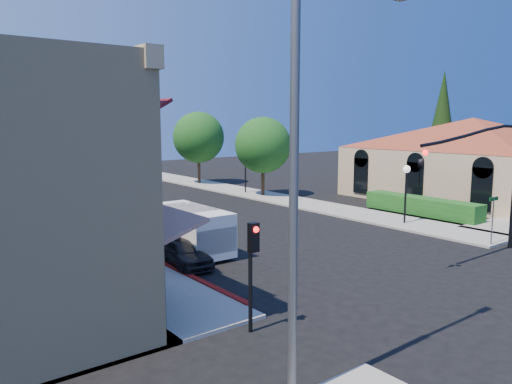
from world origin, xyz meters
TOP-DOWN VIEW (x-y plane):
  - ground at (0.00, 0.00)m, footprint 120.00×120.00m
  - sidewalk_left at (-8.75, 27.00)m, footprint 3.50×50.00m
  - sidewalk_right at (8.75, 27.00)m, footprint 3.50×50.00m
  - curb_red_strip at (-6.90, 8.00)m, footprint 0.25×10.00m
  - mission_building at (21.99, 11.50)m, footprint 30.12×30.12m
  - hedge at (11.70, 9.00)m, footprint 1.40×8.00m
  - conifer_far at (28.00, 18.00)m, footprint 3.20×3.20m
  - street_tree_a at (8.80, 22.00)m, footprint 4.56×4.56m
  - street_tree_b at (8.80, 32.00)m, footprint 4.94×4.94m
  - signal_mast_arm at (5.86, 1.50)m, footprint 8.01×0.39m
  - secondary_signal at (-8.00, 1.41)m, footprint 0.28×0.42m
  - cobra_streetlight at (-9.15, -2.00)m, footprint 3.60×0.25m
  - street_name_sign at (7.50, 2.20)m, footprint 0.80×0.06m
  - lamppost_left_near at (-8.50, 8.00)m, footprint 0.44×0.44m
  - lamppost_left_far at (-8.50, 22.00)m, footprint 0.44×0.44m
  - lamppost_right_near at (8.50, 8.00)m, footprint 0.44×0.44m
  - lamppost_right_far at (8.50, 24.00)m, footprint 0.44×0.44m
  - white_van at (-4.95, 10.20)m, footprint 2.19×4.87m
  - parked_car_a at (-6.20, 8.63)m, footprint 1.81×3.76m
  - parked_car_b at (-4.80, 16.25)m, footprint 1.73×4.24m
  - parked_car_c at (-5.97, 20.00)m, footprint 1.66×3.87m
  - parked_car_d at (-6.20, 32.00)m, footprint 2.58×5.07m

SIDE VIEW (x-z plane):
  - ground at x=0.00m, z-range 0.00..0.00m
  - curb_red_strip at x=-6.90m, z-range -0.03..0.03m
  - hedge at x=11.70m, z-range -0.55..0.55m
  - sidewalk_left at x=-8.75m, z-range 0.00..0.12m
  - sidewalk_right at x=8.75m, z-range 0.00..0.12m
  - parked_car_c at x=-5.97m, z-range 0.00..1.11m
  - parked_car_a at x=-6.20m, z-range 0.00..1.24m
  - parked_car_b at x=-4.80m, z-range 0.00..1.37m
  - parked_car_d at x=-6.20m, z-range 0.00..1.37m
  - white_van at x=-4.95m, z-range 0.17..2.31m
  - street_name_sign at x=7.50m, z-range 0.45..2.95m
  - secondary_signal at x=-8.00m, z-range 0.66..3.98m
  - lamppost_left_near at x=-8.50m, z-range 0.95..4.52m
  - lamppost_left_far at x=-8.50m, z-range 0.95..4.52m
  - lamppost_right_near at x=8.50m, z-range 0.95..4.52m
  - lamppost_right_far at x=8.50m, z-range 0.95..4.52m
  - mission_building at x=21.99m, z-range 0.55..6.95m
  - signal_mast_arm at x=5.86m, z-range 1.09..7.09m
  - street_tree_a at x=8.80m, z-range 0.95..7.43m
  - street_tree_b at x=8.80m, z-range 1.03..8.05m
  - cobra_streetlight at x=-9.15m, z-range 0.61..9.92m
  - conifer_far at x=28.00m, z-range 0.86..11.86m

